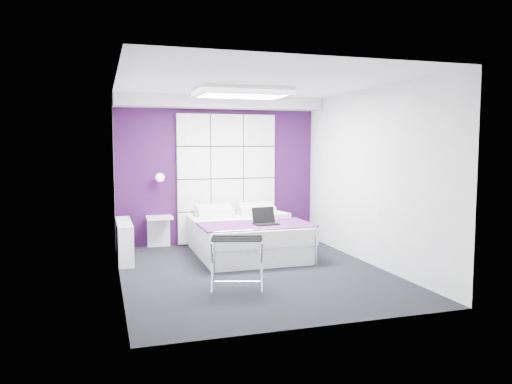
% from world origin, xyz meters
% --- Properties ---
extents(floor, '(4.40, 4.40, 0.00)m').
position_xyz_m(floor, '(0.00, 0.00, 0.00)').
color(floor, black).
rests_on(floor, ground).
extents(ceiling, '(4.40, 4.40, 0.00)m').
position_xyz_m(ceiling, '(0.00, 0.00, 2.60)').
color(ceiling, white).
rests_on(ceiling, wall_back).
extents(wall_back, '(3.60, 0.00, 3.60)m').
position_xyz_m(wall_back, '(0.00, 2.20, 1.30)').
color(wall_back, silver).
rests_on(wall_back, floor).
extents(wall_left, '(0.00, 4.40, 4.40)m').
position_xyz_m(wall_left, '(-1.80, 0.00, 1.30)').
color(wall_left, silver).
rests_on(wall_left, floor).
extents(wall_right, '(0.00, 4.40, 4.40)m').
position_xyz_m(wall_right, '(1.80, 0.00, 1.30)').
color(wall_right, silver).
rests_on(wall_right, floor).
extents(accent_wall, '(3.58, 0.02, 2.58)m').
position_xyz_m(accent_wall, '(0.00, 2.19, 1.30)').
color(accent_wall, '#320D3A').
rests_on(accent_wall, wall_back).
extents(soffit, '(3.58, 0.50, 0.20)m').
position_xyz_m(soffit, '(0.00, 1.95, 2.50)').
color(soffit, white).
rests_on(soffit, wall_back).
extents(headboard, '(1.80, 0.08, 2.30)m').
position_xyz_m(headboard, '(0.15, 2.14, 1.17)').
color(headboard, white).
rests_on(headboard, wall_back).
extents(skylight, '(1.36, 0.86, 0.12)m').
position_xyz_m(skylight, '(0.00, 0.60, 2.55)').
color(skylight, white).
rests_on(skylight, ceiling).
extents(wall_lamp, '(0.15, 0.15, 0.15)m').
position_xyz_m(wall_lamp, '(-1.05, 2.06, 1.22)').
color(wall_lamp, white).
rests_on(wall_lamp, wall_back).
extents(radiator, '(0.22, 1.20, 0.60)m').
position_xyz_m(radiator, '(-1.69, 1.30, 0.30)').
color(radiator, white).
rests_on(radiator, floor).
extents(bed, '(1.68, 2.03, 0.71)m').
position_xyz_m(bed, '(0.22, 1.13, 0.30)').
color(bed, white).
rests_on(bed, floor).
extents(nightstand, '(0.44, 0.34, 0.05)m').
position_xyz_m(nightstand, '(-1.07, 2.02, 0.53)').
color(nightstand, white).
rests_on(nightstand, wall_back).
extents(luggage_rack, '(0.63, 0.46, 0.62)m').
position_xyz_m(luggage_rack, '(-0.42, -0.64, 0.31)').
color(luggage_rack, silver).
rests_on(luggage_rack, floor).
extents(laptop, '(0.36, 0.26, 0.26)m').
position_xyz_m(laptop, '(0.35, 0.57, 0.63)').
color(laptop, black).
rests_on(laptop, bed).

